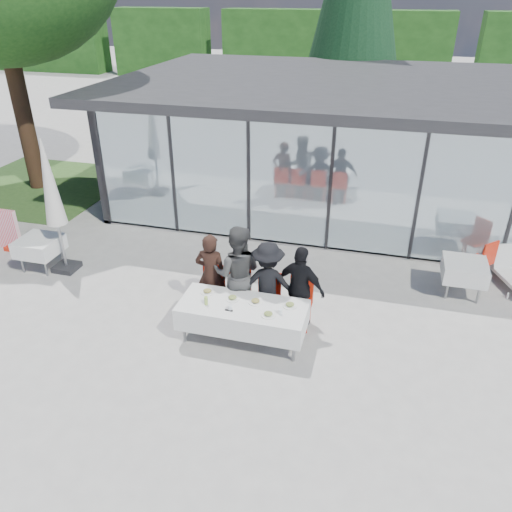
{
  "coord_description": "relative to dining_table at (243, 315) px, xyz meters",
  "views": [
    {
      "loc": [
        2.18,
        -6.82,
        5.67
      ],
      "look_at": [
        0.02,
        1.2,
        1.17
      ],
      "focal_mm": 35.0,
      "sensor_mm": 36.0,
      "label": 1
    }
  ],
  "objects": [
    {
      "name": "spare_chair_b",
      "position": [
        4.39,
        3.32,
        -0.0
      ],
      "size": [
        0.62,
        0.62,
        0.97
      ],
      "color": "red",
      "rests_on": "ground"
    },
    {
      "name": "spare_table_right",
      "position": [
        3.94,
        2.67,
        0.02
      ],
      "size": [
        0.86,
        0.86,
        0.74
      ],
      "color": "silver",
      "rests_on": "ground"
    },
    {
      "name": "juice_bottle",
      "position": [
        -0.62,
        -0.15,
        0.29
      ],
      "size": [
        0.06,
        0.06,
        0.16
      ],
      "primitive_type": "cylinder",
      "color": "#94B44B",
      "rests_on": "dining_table"
    },
    {
      "name": "diner_chair_c",
      "position": [
        0.28,
        0.75,
        -0.0
      ],
      "size": [
        0.44,
        0.44,
        0.97
      ],
      "color": "red",
      "rests_on": "ground"
    },
    {
      "name": "diner_b",
      "position": [
        -0.31,
        0.7,
        0.41
      ],
      "size": [
        1.04,
        1.04,
        1.9
      ],
      "primitive_type": "imported",
      "rotation": [
        0.0,
        0.0,
        3.28
      ],
      "color": "#444444",
      "rests_on": "ground"
    },
    {
      "name": "dining_table",
      "position": [
        0.0,
        0.0,
        0.0
      ],
      "size": [
        2.26,
        0.96,
        0.75
      ],
      "color": "silver",
      "rests_on": "ground"
    },
    {
      "name": "diner_a",
      "position": [
        -0.83,
        0.7,
        0.3
      ],
      "size": [
        0.63,
        0.63,
        1.68
      ],
      "primitive_type": "imported",
      "rotation": [
        0.0,
        0.0,
        3.17
      ],
      "color": "black",
      "rests_on": "ground"
    },
    {
      "name": "diner_d",
      "position": [
        0.89,
        0.7,
        0.29
      ],
      "size": [
        1.22,
        1.22,
        1.65
      ],
      "primitive_type": "imported",
      "rotation": [
        0.0,
        0.0,
        2.82
      ],
      "color": "black",
      "rests_on": "ground"
    },
    {
      "name": "drinking_glasses",
      "position": [
        0.27,
        -0.15,
        0.26
      ],
      "size": [
        0.93,
        0.17,
        0.1
      ],
      "color": "silver",
      "rests_on": "dining_table"
    },
    {
      "name": "grass_patch",
      "position": [
        -8.57,
        5.86,
        -0.53
      ],
      "size": [
        5.0,
        5.0,
        0.02
      ],
      "primitive_type": "cube",
      "color": "#385926",
      "rests_on": "ground"
    },
    {
      "name": "plate_extra",
      "position": [
        0.51,
        -0.19,
        0.24
      ],
      "size": [
        0.26,
        0.26,
        0.07
      ],
      "color": "silver",
      "rests_on": "dining_table"
    },
    {
      "name": "diner_chair_d",
      "position": [
        0.89,
        0.75,
        -0.0
      ],
      "size": [
        0.44,
        0.44,
        0.97
      ],
      "color": "red",
      "rests_on": "ground"
    },
    {
      "name": "treeline",
      "position": [
        -2.07,
        27.86,
        1.66
      ],
      "size": [
        62.5,
        2.0,
        4.4
      ],
      "color": "#163B13",
      "rests_on": "ground"
    },
    {
      "name": "diner_chair_b",
      "position": [
        -0.31,
        0.75,
        -0.0
      ],
      "size": [
        0.44,
        0.44,
        0.97
      ],
      "color": "red",
      "rests_on": "ground"
    },
    {
      "name": "plate_b",
      "position": [
        -0.23,
        0.13,
        0.24
      ],
      "size": [
        0.26,
        0.26,
        0.07
      ],
      "color": "silver",
      "rests_on": "dining_table"
    },
    {
      "name": "spare_table_left",
      "position": [
        -5.14,
        1.34,
        0.02
      ],
      "size": [
        0.86,
        0.86,
        0.74
      ],
      "color": "silver",
      "rests_on": "ground"
    },
    {
      "name": "market_umbrella",
      "position": [
        -4.59,
        1.4,
        1.37
      ],
      "size": [
        0.5,
        0.5,
        3.0
      ],
      "color": "black",
      "rests_on": "ground"
    },
    {
      "name": "folded_eyeglasses",
      "position": [
        -0.18,
        -0.23,
        0.22
      ],
      "size": [
        0.14,
        0.03,
        0.01
      ],
      "primitive_type": "cube",
      "color": "black",
      "rests_on": "dining_table"
    },
    {
      "name": "diner_c",
      "position": [
        0.28,
        0.7,
        0.29
      ],
      "size": [
        1.22,
        1.22,
        1.65
      ],
      "primitive_type": "imported",
      "rotation": [
        0.0,
        0.0,
        3.3
      ],
      "color": "black",
      "rests_on": "ground"
    },
    {
      "name": "plate_c",
      "position": [
        0.2,
        0.13,
        0.24
      ],
      "size": [
        0.26,
        0.26,
        0.07
      ],
      "color": "silver",
      "rests_on": "dining_table"
    },
    {
      "name": "pavilion",
      "position": [
        1.94,
        8.02,
        1.61
      ],
      "size": [
        14.8,
        8.8,
        3.44
      ],
      "color": "gray",
      "rests_on": "ground"
    },
    {
      "name": "plate_d",
      "position": [
        0.81,
        0.18,
        0.24
      ],
      "size": [
        0.26,
        0.26,
        0.07
      ],
      "color": "silver",
      "rests_on": "dining_table"
    },
    {
      "name": "ground",
      "position": [
        -0.07,
        -0.14,
        -0.54
      ],
      "size": [
        90.0,
        90.0,
        0.0
      ],
      "primitive_type": "plane",
      "color": "#9F9C97",
      "rests_on": "ground"
    },
    {
      "name": "plate_a",
      "position": [
        -0.73,
        0.22,
        0.24
      ],
      "size": [
        0.26,
        0.26,
        0.07
      ],
      "color": "silver",
      "rests_on": "dining_table"
    },
    {
      "name": "diner_chair_a",
      "position": [
        -0.83,
        0.75,
        -0.0
      ],
      "size": [
        0.44,
        0.44,
        0.97
      ],
      "color": "red",
      "rests_on": "ground"
    }
  ]
}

